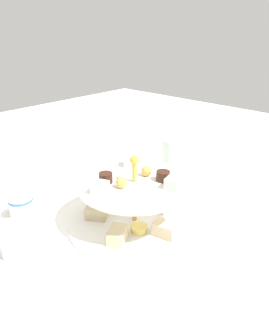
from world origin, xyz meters
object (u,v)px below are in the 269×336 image
water_glass_tall_right (172,160)px  teacup_with_saucer (22,208)px  tiered_serving_stand (135,206)px  water_glass_short_left (17,239)px  butter_knife_right (72,177)px

water_glass_tall_right → teacup_with_saucer: size_ratio=1.40×
water_glass_tall_right → teacup_with_saucer: (-0.14, -0.40, -0.04)m
tiered_serving_stand → water_glass_short_left: 0.26m
butter_knife_right → tiered_serving_stand: bearing=96.7°
water_glass_short_left → teacup_with_saucer: size_ratio=0.75×
teacup_with_saucer → water_glass_short_left: bearing=-33.1°
tiered_serving_stand → water_glass_short_left: (-0.10, -0.24, -0.01)m
water_glass_short_left → teacup_with_saucer: bearing=146.9°
water_glass_tall_right → water_glass_short_left: (-0.02, -0.48, -0.03)m
teacup_with_saucer → butter_knife_right: teacup_with_saucer is taller
water_glass_short_left → butter_knife_right: (-0.20, 0.29, -0.03)m
water_glass_short_left → teacup_with_saucer: water_glass_short_left is taller
teacup_with_saucer → water_glass_tall_right: bearing=71.0°
water_glass_tall_right → tiered_serving_stand: bearing=-72.4°
tiered_serving_stand → teacup_with_saucer: size_ratio=3.36×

